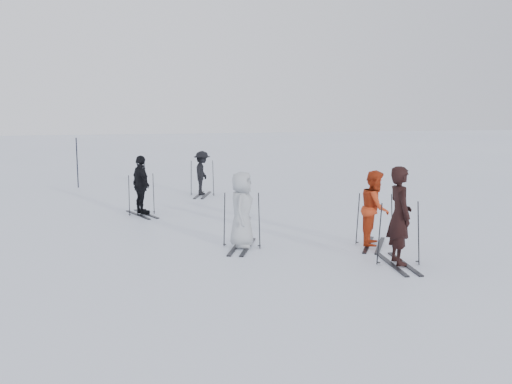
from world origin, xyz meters
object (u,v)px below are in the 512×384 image
(skier_red, at_px, (375,209))
(skier_uphill_left, at_px, (141,186))
(skier_uphill_far, at_px, (202,174))
(skier_near_dark, at_px, (400,217))
(skier_grey, at_px, (242,211))
(piste_marker, at_px, (77,163))

(skier_red, height_order, skier_uphill_left, skier_uphill_left)
(skier_uphill_far, bearing_deg, skier_uphill_left, 164.14)
(skier_uphill_left, xyz_separation_m, skier_uphill_far, (2.38, 3.28, -0.07))
(skier_uphill_left, bearing_deg, skier_near_dark, -165.36)
(skier_near_dark, distance_m, skier_grey, 3.47)
(skier_near_dark, height_order, skier_red, skier_near_dark)
(skier_grey, bearing_deg, skier_near_dark, -105.97)
(skier_red, height_order, skier_grey, skier_red)
(skier_red, xyz_separation_m, skier_uphill_far, (-2.42, 8.58, -0.06))
(piste_marker, bearing_deg, skier_red, -60.36)
(skier_near_dark, xyz_separation_m, skier_red, (0.28, 1.58, -0.13))
(skier_near_dark, height_order, piste_marker, piste_marker)
(skier_near_dark, distance_m, skier_red, 1.61)
(skier_near_dark, bearing_deg, skier_grey, 59.41)
(skier_grey, distance_m, skier_uphill_left, 5.01)
(skier_near_dark, distance_m, piste_marker, 15.02)
(skier_near_dark, bearing_deg, skier_red, -0.66)
(skier_red, bearing_deg, skier_uphill_left, 74.67)
(skier_near_dark, distance_m, skier_uphill_left, 8.23)
(skier_grey, xyz_separation_m, piste_marker, (-3.86, 11.30, 0.14))
(skier_near_dark, xyz_separation_m, skier_uphill_far, (-2.14, 10.16, -0.19))
(skier_grey, height_order, piste_marker, piste_marker)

